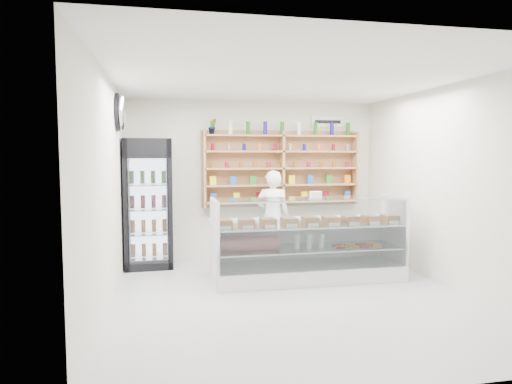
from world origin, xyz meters
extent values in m
plane|color=#B2B3B8|center=(0.00, 0.00, 0.00)|extent=(5.00, 5.00, 0.00)
plane|color=white|center=(0.00, 0.00, 2.80)|extent=(5.00, 5.00, 0.00)
plane|color=beige|center=(0.00, 2.50, 1.40)|extent=(4.50, 0.00, 4.50)
plane|color=beige|center=(0.00, -2.50, 1.40)|extent=(4.50, 0.00, 4.50)
plane|color=beige|center=(-2.25, 0.00, 1.40)|extent=(0.00, 5.00, 5.00)
plane|color=beige|center=(2.25, 0.00, 1.40)|extent=(0.00, 5.00, 5.00)
cube|color=white|center=(0.47, 0.71, 0.12)|extent=(2.80, 0.79, 0.23)
cube|color=white|center=(0.47, 1.07, 0.53)|extent=(2.80, 0.05, 0.59)
cube|color=silver|center=(0.47, 0.71, 0.48)|extent=(2.69, 0.70, 0.02)
cube|color=silver|center=(0.47, 0.71, 0.82)|extent=(2.74, 0.73, 0.02)
cube|color=silver|center=(0.47, 0.33, 0.72)|extent=(2.74, 0.11, 0.98)
cube|color=silver|center=(0.47, 0.66, 1.21)|extent=(2.74, 0.56, 0.01)
imported|color=white|center=(0.22, 1.88, 0.79)|extent=(0.65, 0.51, 1.58)
cube|color=black|center=(-1.85, 2.02, 1.05)|extent=(0.77, 0.75, 2.10)
cube|color=#320436|center=(-1.86, 1.67, 1.94)|extent=(0.74, 0.05, 0.29)
cube|color=silver|center=(-1.86, 1.66, 0.96)|extent=(0.64, 0.02, 1.66)
cube|color=#A97450|center=(-0.90, 2.34, 1.59)|extent=(0.04, 0.28, 1.33)
cube|color=#A97450|center=(0.50, 2.34, 1.59)|extent=(0.04, 0.28, 1.33)
cube|color=#A97450|center=(1.90, 2.34, 1.59)|extent=(0.04, 0.28, 1.33)
cube|color=#A97450|center=(0.50, 2.34, 1.00)|extent=(2.80, 0.28, 0.03)
cube|color=#A97450|center=(0.50, 2.34, 1.30)|extent=(2.80, 0.28, 0.03)
cube|color=#A97450|center=(0.50, 2.34, 1.60)|extent=(2.80, 0.28, 0.03)
cube|color=#A97450|center=(0.50, 2.34, 1.90)|extent=(2.80, 0.28, 0.03)
cube|color=#A97450|center=(0.50, 2.34, 2.18)|extent=(2.80, 0.28, 0.03)
imported|color=#1E6626|center=(-0.75, 2.34, 2.33)|extent=(0.18, 0.17, 0.27)
ellipsoid|color=silver|center=(-2.17, 1.20, 2.45)|extent=(0.15, 0.50, 0.50)
cube|color=white|center=(1.40, 2.47, 2.45)|extent=(0.62, 0.03, 0.20)
camera|label=1|loc=(-1.60, -5.62, 1.86)|focal=32.00mm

